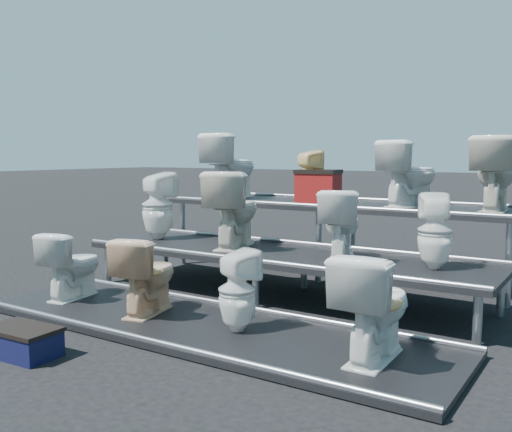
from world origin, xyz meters
The scene contains 18 objects.
ground centered at (0.00, 0.00, 0.00)m, with size 80.00×80.00×0.00m, color black.
tier_front centered at (0.00, -1.30, 0.03)m, with size 4.20×1.20×0.06m, color black.
tier_mid centered at (0.00, 0.00, 0.23)m, with size 4.20×1.20×0.46m, color black.
tier_back centered at (0.00, 1.30, 0.43)m, with size 4.20×1.20×0.86m, color black.
toilet_0 centered at (-1.57, -1.30, 0.38)m, with size 0.36×0.64×0.65m, color white.
toilet_1 centered at (-0.59, -1.30, 0.40)m, with size 0.38×0.67×0.68m, color #E5B88E.
toilet_2 centered at (0.36, -1.30, 0.38)m, with size 0.29×0.30×0.64m, color white.
toilet_3 centered at (1.48, -1.30, 0.43)m, with size 0.41×0.72×0.74m, color white.
toilet_4 centered at (-1.66, 0.00, 0.85)m, with size 0.35×0.36×0.78m, color white.
toilet_5 centered at (-0.58, 0.00, 0.86)m, with size 0.45×0.79×0.81m, color beige.
toilet_6 centered at (0.63, 0.00, 0.79)m, with size 0.37×0.65×0.66m, color white.
toilet_7 centered at (1.51, 0.00, 0.79)m, with size 0.29×0.30×0.65m, color white.
toilet_8 centered at (-1.54, 1.30, 1.28)m, with size 0.47×0.82×0.84m, color white.
toilet_9 centered at (-0.39, 1.30, 1.17)m, with size 0.28×0.29×0.63m, color #F5D794.
toilet_10 centered at (0.86, 1.30, 1.22)m, with size 0.41×0.71×0.73m, color white.
toilet_11 centered at (1.73, 1.30, 1.24)m, with size 0.42×0.75×0.76m, color beige.
red_crate centered at (-0.26, 1.32, 1.03)m, with size 0.48×0.38×0.34m, color maroon.
step_stool centered at (-0.71, -2.45, 0.09)m, with size 0.51×0.31×0.18m, color black.
Camera 1 is at (2.84, -4.87, 1.45)m, focal length 40.00 mm.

